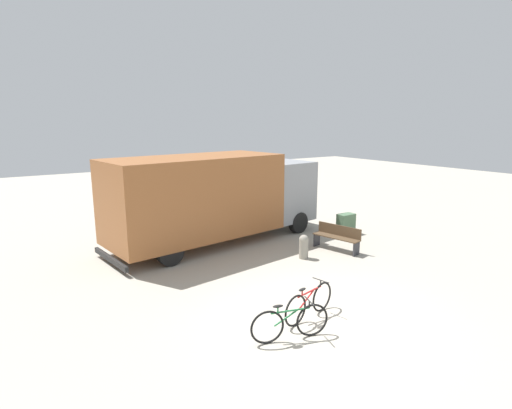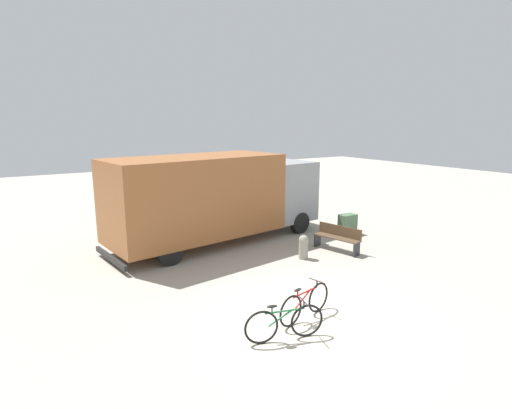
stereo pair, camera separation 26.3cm
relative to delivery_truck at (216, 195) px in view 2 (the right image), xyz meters
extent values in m
plane|color=#A8A091|center=(-0.73, -6.28, -1.70)|extent=(60.00, 60.00, 0.00)
cube|color=#99592D|center=(-0.81, -0.10, 0.06)|extent=(6.23, 3.24, 2.70)
cube|color=gray|center=(3.09, 0.39, -0.14)|extent=(2.18, 2.64, 2.30)
cube|color=black|center=(-3.81, -0.48, -1.47)|extent=(0.40, 2.39, 0.16)
cylinder|color=black|center=(2.95, 1.48, -1.29)|extent=(0.85, 0.38, 0.82)
cylinder|color=black|center=(3.23, -0.70, -1.29)|extent=(0.85, 0.38, 0.82)
cylinder|color=black|center=(-2.57, 0.79, -1.29)|extent=(0.85, 0.38, 0.82)
cylinder|color=black|center=(-2.29, -1.40, -1.29)|extent=(0.85, 0.38, 0.82)
cube|color=brown|center=(2.87, -3.12, -1.23)|extent=(0.76, 1.69, 0.04)
cube|color=brown|center=(3.05, -3.08, -1.06)|extent=(0.40, 1.61, 0.39)
cube|color=#2D2D33|center=(3.04, -3.87, -1.48)|extent=(0.34, 0.12, 0.45)
cube|color=#2D2D33|center=(2.70, -2.37, -1.48)|extent=(0.34, 0.12, 0.45)
torus|color=black|center=(-2.35, -6.55, -1.35)|extent=(0.68, 0.23, 0.69)
torus|color=black|center=(-1.44, -6.81, -1.35)|extent=(0.68, 0.23, 0.69)
cylinder|color=#26723F|center=(-1.89, -6.68, -1.08)|extent=(0.79, 0.26, 0.04)
cylinder|color=#26723F|center=(-1.96, -6.66, -1.21)|extent=(0.53, 0.18, 0.32)
cylinder|color=#26723F|center=(-2.15, -6.61, -1.02)|extent=(0.03, 0.03, 0.11)
ellipsoid|color=black|center=(-2.15, -6.61, -0.94)|extent=(0.24, 0.15, 0.05)
cylinder|color=black|center=(-1.51, -6.79, -1.00)|extent=(0.03, 0.03, 0.15)
cylinder|color=black|center=(-1.51, -6.79, -0.93)|extent=(0.14, 0.43, 0.02)
torus|color=black|center=(-1.46, -6.31, -1.35)|extent=(0.69, 0.19, 0.69)
torus|color=black|center=(-0.53, -6.11, -1.35)|extent=(0.69, 0.19, 0.69)
cylinder|color=red|center=(-0.99, -6.21, -1.08)|extent=(0.80, 0.20, 0.04)
cylinder|color=red|center=(-1.06, -6.23, -1.21)|extent=(0.54, 0.15, 0.32)
cylinder|color=red|center=(-1.25, -6.27, -1.02)|extent=(0.03, 0.03, 0.11)
ellipsoid|color=black|center=(-1.25, -6.27, -0.94)|extent=(0.23, 0.13, 0.05)
cylinder|color=black|center=(-0.60, -6.13, -1.00)|extent=(0.03, 0.03, 0.15)
cylinder|color=black|center=(-0.60, -6.13, -0.93)|extent=(0.11, 0.44, 0.02)
cylinder|color=gray|center=(1.47, -3.12, -1.39)|extent=(0.29, 0.29, 0.61)
sphere|color=gray|center=(1.47, -3.12, -1.08)|extent=(0.31, 0.31, 0.31)
cube|color=#4C6B4C|center=(4.67, -1.84, -1.31)|extent=(0.67, 0.39, 0.78)
camera|label=1|loc=(-6.44, -12.32, 2.56)|focal=28.00mm
camera|label=2|loc=(-6.22, -12.46, 2.56)|focal=28.00mm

